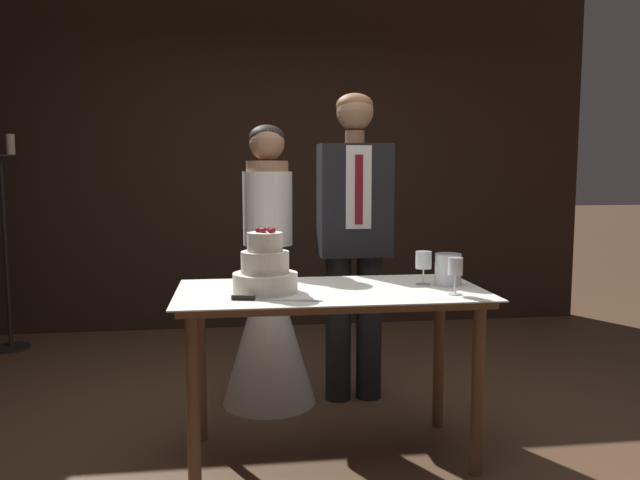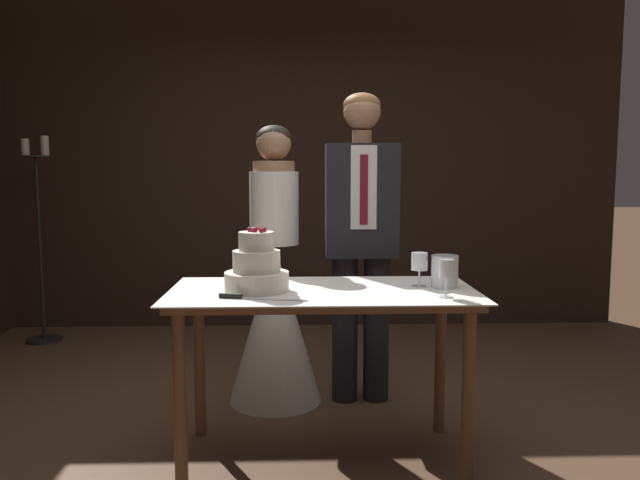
# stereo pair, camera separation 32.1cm
# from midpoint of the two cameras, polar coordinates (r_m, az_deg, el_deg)

# --- Properties ---
(ground_plane) EXTENTS (40.00, 40.00, 0.00)m
(ground_plane) POSITION_cam_midpoint_polar(r_m,az_deg,el_deg) (3.19, -2.64, -18.61)
(ground_plane) COLOR brown
(wall_back) EXTENTS (5.34, 0.12, 2.86)m
(wall_back) POSITION_cam_midpoint_polar(r_m,az_deg,el_deg) (5.41, -5.09, 7.18)
(wall_back) COLOR black
(wall_back) RESTS_ON ground_plane
(cake_table) EXTENTS (1.41, 0.71, 0.80)m
(cake_table) POSITION_cam_midpoint_polar(r_m,az_deg,el_deg) (2.90, -2.21, -6.57)
(cake_table) COLOR brown
(cake_table) RESTS_ON ground_plane
(tiered_cake) EXTENTS (0.29, 0.29, 0.29)m
(tiered_cake) POSITION_cam_midpoint_polar(r_m,az_deg,el_deg) (2.83, -8.29, -2.71)
(tiered_cake) COLOR silver
(tiered_cake) RESTS_ON cake_table
(cake_knife) EXTENTS (0.38, 0.10, 0.02)m
(cake_knife) POSITION_cam_midpoint_polar(r_m,az_deg,el_deg) (2.67, -9.08, -5.34)
(cake_knife) COLOR silver
(cake_knife) RESTS_ON cake_table
(wine_glass_near) EXTENTS (0.08, 0.08, 0.16)m
(wine_glass_near) POSITION_cam_midpoint_polar(r_m,az_deg,el_deg) (2.99, 6.44, -2.02)
(wine_glass_near) COLOR silver
(wine_glass_near) RESTS_ON cake_table
(wine_glass_middle) EXTENTS (0.07, 0.07, 0.16)m
(wine_glass_middle) POSITION_cam_midpoint_polar(r_m,az_deg,el_deg) (2.77, 9.07, -2.55)
(wine_glass_middle) COLOR silver
(wine_glass_middle) RESTS_ON cake_table
(hurricane_candle) EXTENTS (0.13, 0.13, 0.15)m
(hurricane_candle) POSITION_cam_midpoint_polar(r_m,az_deg,el_deg) (3.01, 8.66, -2.75)
(hurricane_candle) COLOR silver
(hurricane_candle) RESTS_ON cake_table
(bride) EXTENTS (0.54, 0.54, 1.60)m
(bride) POSITION_cam_midpoint_polar(r_m,az_deg,el_deg) (3.63, -7.28, -5.81)
(bride) COLOR white
(bride) RESTS_ON ground_plane
(groom) EXTENTS (0.41, 0.25, 1.78)m
(groom) POSITION_cam_midpoint_polar(r_m,az_deg,el_deg) (3.60, 0.61, 0.91)
(groom) COLOR black
(groom) RESTS_ON ground_plane
(candle_stand) EXTENTS (0.28, 0.28, 1.62)m
(candle_stand) POSITION_cam_midpoint_polar(r_m,az_deg,el_deg) (5.28, -28.38, -0.85)
(candle_stand) COLOR black
(candle_stand) RESTS_ON ground_plane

